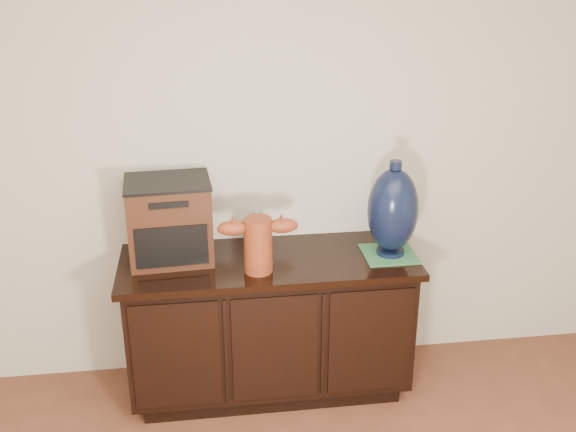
{
  "coord_description": "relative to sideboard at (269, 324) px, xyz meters",
  "views": [
    {
      "loc": [
        -0.31,
        -0.74,
        2.2
      ],
      "look_at": [
        0.09,
        2.18,
        1.0
      ],
      "focal_mm": 42.0,
      "sensor_mm": 36.0,
      "label": 1
    }
  ],
  "objects": [
    {
      "name": "terracotta_vessel",
      "position": [
        -0.06,
        -0.12,
        0.52
      ],
      "size": [
        0.37,
        0.14,
        0.27
      ],
      "rotation": [
        0.0,
        0.0,
        -0.01
      ],
      "color": "#8E3919",
      "rests_on": "sideboard"
    },
    {
      "name": "tv_radio",
      "position": [
        -0.47,
        0.07,
        0.57
      ],
      "size": [
        0.42,
        0.35,
        0.4
      ],
      "rotation": [
        0.0,
        0.0,
        0.06
      ],
      "color": "#3B1B0E",
      "rests_on": "sideboard"
    },
    {
      "name": "lamp_base",
      "position": [
        0.61,
        -0.03,
        0.6
      ],
      "size": [
        0.25,
        0.25,
        0.48
      ],
      "rotation": [
        0.0,
        0.0,
        -0.0
      ],
      "color": "black",
      "rests_on": "green_mat"
    },
    {
      "name": "spray_can",
      "position": [
        -0.04,
        0.18,
        0.46
      ],
      "size": [
        0.06,
        0.06,
        0.18
      ],
      "color": "#57110E",
      "rests_on": "sideboard"
    },
    {
      "name": "green_mat",
      "position": [
        0.6,
        -0.03,
        0.37
      ],
      "size": [
        0.26,
        0.26,
        0.01
      ],
      "primitive_type": "cube",
      "rotation": [
        0.0,
        0.0,
        -0.0
      ],
      "color": "#2F683C",
      "rests_on": "sideboard"
    },
    {
      "name": "sideboard",
      "position": [
        0.0,
        0.0,
        0.0
      ],
      "size": [
        1.46,
        0.56,
        0.75
      ],
      "color": "black",
      "rests_on": "ground"
    }
  ]
}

